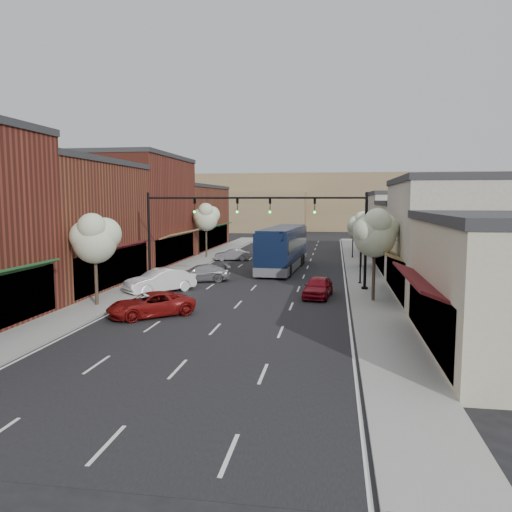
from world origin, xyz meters
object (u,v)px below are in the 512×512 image
at_px(tree_right_near, 376,232).
at_px(tree_left_far, 206,217).
at_px(parked_car_c, 200,273).
at_px(signal_mast_right, 332,226).
at_px(lamp_post_near, 361,246).
at_px(signal_mast_left, 179,225).
at_px(coach_bus, 283,248).
at_px(parked_car_b, 160,281).
at_px(tree_left_near, 95,238).
at_px(red_hatchback, 318,287).
at_px(parked_car_e, 232,255).
at_px(parked_car_a, 151,305).
at_px(lamp_post_far, 353,231).
at_px(tree_right_far, 362,226).

relative_size(tree_right_near, tree_left_far, 0.97).
bearing_deg(parked_car_c, signal_mast_right, 58.48).
bearing_deg(signal_mast_right, lamp_post_near, 48.95).
relative_size(signal_mast_left, coach_bus, 0.63).
bearing_deg(signal_mast_right, parked_car_b, -166.95).
relative_size(tree_left_near, lamp_post_near, 1.28).
bearing_deg(red_hatchback, coach_bus, 112.98).
distance_m(parked_car_b, parked_car_e, 18.94).
height_order(signal_mast_right, parked_car_a, signal_mast_right).
bearing_deg(parked_car_c, lamp_post_far, 125.49).
xyz_separation_m(parked_car_a, parked_car_c, (-0.43, 11.97, 0.00)).
bearing_deg(lamp_post_far, tree_left_far, -172.70).
bearing_deg(coach_bus, parked_car_a, -101.35).
bearing_deg(signal_mast_right, signal_mast_left, 180.00).
height_order(signal_mast_right, signal_mast_left, same).
xyz_separation_m(tree_left_near, parked_car_b, (2.05, 5.32, -3.40)).
bearing_deg(parked_car_c, parked_car_b, -37.46).
relative_size(signal_mast_left, parked_car_b, 1.65).
bearing_deg(parked_car_c, parked_car_e, 161.87).
xyz_separation_m(signal_mast_left, tree_left_near, (-2.63, -8.05, -0.40)).
bearing_deg(tree_right_near, lamp_post_far, 91.30).
relative_size(signal_mast_left, lamp_post_near, 1.85).
bearing_deg(red_hatchback, tree_left_far, 129.24).
xyz_separation_m(tree_left_far, parked_car_c, (3.62, -15.79, -3.93)).
height_order(tree_right_near, lamp_post_far, tree_right_near).
bearing_deg(red_hatchback, tree_right_far, 83.63).
bearing_deg(parked_car_a, coach_bus, 124.98).
height_order(signal_mast_left, parked_car_a, signal_mast_left).
bearing_deg(coach_bus, signal_mast_left, -120.05).
relative_size(lamp_post_near, parked_car_c, 0.96).
xyz_separation_m(coach_bus, parked_car_e, (-6.12, 6.03, -1.43)).
xyz_separation_m(parked_car_c, parked_car_e, (-0.37, 14.01, -0.06)).
bearing_deg(parked_car_e, lamp_post_near, 31.66).
bearing_deg(lamp_post_near, red_hatchback, -119.30).
distance_m(signal_mast_left, parked_car_e, 16.66).
distance_m(tree_right_near, lamp_post_far, 24.11).
distance_m(tree_left_near, parked_car_e, 24.70).
relative_size(coach_bus, parked_car_a, 2.72).
bearing_deg(tree_left_near, red_hatchback, 21.77).
distance_m(tree_right_far, parked_car_c, 16.59).
height_order(signal_mast_left, red_hatchback, signal_mast_left).
bearing_deg(tree_right_near, parked_car_b, 174.83).
relative_size(tree_right_near, parked_car_a, 1.24).
distance_m(signal_mast_left, tree_left_near, 8.48).
xyz_separation_m(lamp_post_near, coach_bus, (-6.69, 7.63, -0.96)).
bearing_deg(parked_car_a, tree_right_far, 109.93).
bearing_deg(lamp_post_far, tree_left_near, -119.78).
bearing_deg(parked_car_b, lamp_post_near, 62.06).
distance_m(tree_right_near, red_hatchback, 5.30).
height_order(tree_right_far, parked_car_c, tree_right_far).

